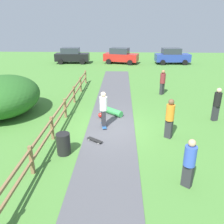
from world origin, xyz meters
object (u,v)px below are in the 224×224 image
parked_car_black (72,56)px  bystander_black (217,103)px  bystander_orange (170,117)px  bystander_maroon (163,81)px  skateboard_loose (95,140)px  bush_large (3,96)px  trash_bin (63,144)px  parked_car_blue (172,56)px  skater_fallen (111,111)px  bystander_blue (189,161)px  skater_riding (103,108)px  parked_car_red (121,56)px

parked_car_black → bystander_black: bearing=-57.3°
bystander_black → bystander_orange: bearing=-143.7°
bystander_maroon → skateboard_loose: bearing=-119.3°
bush_large → bystander_black: size_ratio=2.61×
trash_bin → bystander_maroon: (5.28, 8.42, 0.55)m
bystander_black → parked_car_blue: (1.14, 17.73, -0.06)m
bystander_orange → bystander_maroon: (0.77, 6.83, -0.05)m
parked_car_blue → skater_fallen: bearing=-111.7°
skater_fallen → bystander_orange: size_ratio=0.75×
bystander_black → parked_car_black: 21.07m
trash_bin → parked_car_blue: size_ratio=0.21×
skater_fallen → bystander_blue: bystander_blue is taller
bush_large → skateboard_loose: 6.41m
skater_fallen → bystander_blue: 6.75m
parked_car_black → bush_large: bearing=-91.3°
skater_riding → bystander_blue: skater_riding is taller
skater_fallen → skateboard_loose: bearing=-99.9°
skater_riding → parked_car_red: size_ratio=0.41×
skateboard_loose → parked_car_blue: size_ratio=0.18×
bush_large → parked_car_black: bearing=88.7°
bush_large → skater_riding: size_ratio=2.58×
skateboard_loose → parked_car_red: 20.46m
skater_fallen → parked_car_red: parked_car_red is taller
bystander_blue → parked_car_blue: size_ratio=0.40×
skater_fallen → bystander_maroon: bearing=49.1°
bystander_black → parked_car_blue: parked_car_blue is taller
bush_large → trash_bin: (4.39, -4.11, -0.66)m
trash_bin → parked_car_black: 21.82m
bystander_black → skater_riding: bearing=-169.5°
trash_bin → parked_car_blue: 23.08m
bystander_black → bystander_blue: bearing=-117.7°
skater_riding → bystander_orange: bystander_orange is taller
bystander_black → bush_large: bearing=178.0°
bystander_black → parked_car_red: 18.50m
bystander_blue → parked_car_blue: 23.60m
skater_fallen → parked_car_red: 17.18m
skater_riding → bystander_maroon: skater_riding is taller
skater_riding → parked_car_black: 19.61m
skater_riding → bystander_orange: size_ratio=0.98×
trash_bin → bystander_maroon: 9.95m
trash_bin → skateboard_loose: bearing=42.3°
trash_bin → skateboard_loose: 1.59m
bush_large → parked_car_red: (6.55, 17.35, -0.15)m
bystander_blue → parked_car_red: (-2.33, 23.26, 0.01)m
parked_car_blue → bystander_orange: bearing=-101.5°
bystander_blue → bystander_maroon: bearing=85.6°
bystander_blue → bystander_black: bystander_black is taller
bush_large → skateboard_loose: bush_large is taller
bystander_maroon → bush_large: bearing=-156.0°
bush_large → bystander_maroon: (9.66, 4.31, -0.11)m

